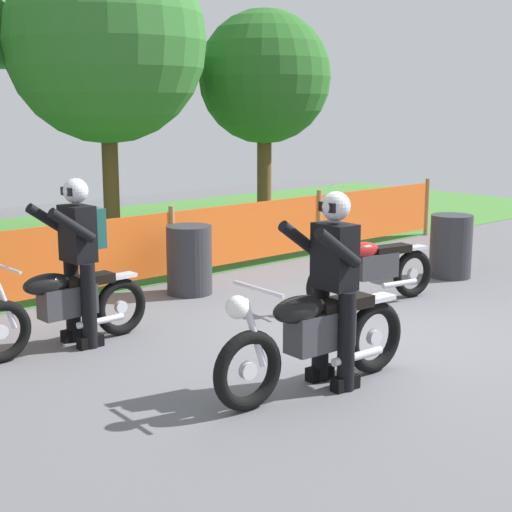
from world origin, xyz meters
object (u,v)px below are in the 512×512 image
Objects in this scene: oil_drum at (451,246)px; motorcycle_lead at (371,269)px; motorcycle_third at (63,305)px; rider_trailing at (333,282)px; rider_third at (79,252)px; spare_drum at (189,260)px; motorcycle_trailing at (314,336)px.

motorcycle_lead is at bearing -173.50° from oil_drum.
oil_drum is at bearing 172.14° from motorcycle_third.
rider_trailing reaches higher than motorcycle_lead.
motorcycle_lead is at bearing 164.89° from motorcycle_third.
oil_drum is (4.40, 1.79, -0.48)m from rider_trailing.
rider_third is 1.92× the size of spare_drum.
rider_third is at bearing -68.17° from motorcycle_trailing.
motorcycle_third is 0.55m from rider_third.
motorcycle_third is 5.66m from oil_drum.
motorcycle_third is (-3.62, 0.93, 0.00)m from motorcycle_lead.
motorcycle_third is at bearing -3.63° from motorcycle_lead.
motorcycle_trailing reaches higher than motorcycle_lead.
rider_trailing is 2.69m from rider_third.
motorcycle_trailing is 2.39× the size of oil_drum.
motorcycle_trailing is 1.25× the size of rider_trailing.
spare_drum is at bearing -155.98° from rider_third.
motorcycle_lead is 2.90m from rider_trailing.
motorcycle_third is at bearing -63.85° from motorcycle_trailing.
motorcycle_lead is 0.99× the size of motorcycle_third.
rider_third is (0.21, 0.00, 0.51)m from motorcycle_third.
rider_trailing is 1.00× the size of rider_third.
motorcycle_lead reaches higher than spare_drum.
rider_trailing is (-2.40, -1.56, 0.48)m from motorcycle_lead.
motorcycle_lead is 2.01m from oil_drum.
oil_drum is (4.60, 1.78, -0.04)m from motorcycle_trailing.
motorcycle_trailing is (-2.61, -1.55, 0.04)m from motorcycle_lead.
motorcycle_third reaches higher than motorcycle_lead.
rider_third reaches higher than spare_drum.
rider_trailing reaches higher than spare_drum.
motorcycle_trailing is 2.68m from motorcycle_third.
motorcycle_lead is 3.57m from rider_third.
oil_drum is (2.00, 0.23, -0.00)m from motorcycle_lead.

